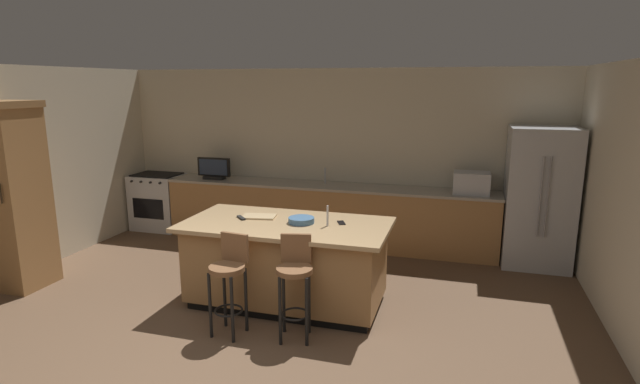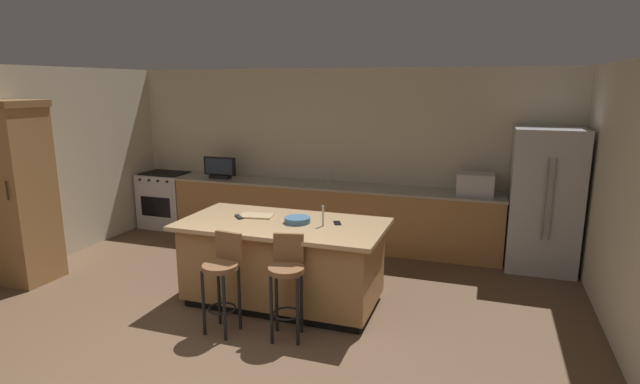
{
  "view_description": "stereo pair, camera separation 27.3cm",
  "coord_description": "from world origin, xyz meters",
  "px_view_note": "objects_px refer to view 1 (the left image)",
  "views": [
    {
      "loc": [
        1.91,
        -2.96,
        2.38
      ],
      "look_at": [
        0.22,
        2.81,
        1.06
      ],
      "focal_mm": 27.77,
      "sensor_mm": 36.0,
      "label": 1
    },
    {
      "loc": [
        2.17,
        -2.88,
        2.38
      ],
      "look_at": [
        0.22,
        2.81,
        1.06
      ],
      "focal_mm": 27.77,
      "sensor_mm": 36.0,
      "label": 2
    }
  ],
  "objects_px": {
    "bar_stool_left": "(229,276)",
    "cutting_board": "(259,216)",
    "kitchen_island": "(287,262)",
    "bar_stool_right": "(295,278)",
    "refrigerator": "(539,198)",
    "cell_phone": "(341,223)",
    "cabinet_tower": "(15,193)",
    "fruit_bowl": "(301,220)",
    "tv_remote": "(241,218)",
    "microwave": "(472,183)",
    "range_oven": "(159,201)",
    "tv_monitor": "(214,169)"
  },
  "relations": [
    {
      "from": "tv_monitor",
      "to": "bar_stool_right",
      "type": "relative_size",
      "value": 0.54
    },
    {
      "from": "microwave",
      "to": "cutting_board",
      "type": "relative_size",
      "value": 1.32
    },
    {
      "from": "kitchen_island",
      "to": "bar_stool_right",
      "type": "distance_m",
      "value": 0.78
    },
    {
      "from": "cabinet_tower",
      "to": "tv_remote",
      "type": "relative_size",
      "value": 12.9
    },
    {
      "from": "bar_stool_right",
      "to": "tv_remote",
      "type": "distance_m",
      "value": 1.16
    },
    {
      "from": "microwave",
      "to": "bar_stool_right",
      "type": "bearing_deg",
      "value": -119.11
    },
    {
      "from": "bar_stool_left",
      "to": "cutting_board",
      "type": "relative_size",
      "value": 2.68
    },
    {
      "from": "tv_monitor",
      "to": "kitchen_island",
      "type": "bearing_deg",
      "value": -46.67
    },
    {
      "from": "kitchen_island",
      "to": "tv_remote",
      "type": "distance_m",
      "value": 0.7
    },
    {
      "from": "bar_stool_left",
      "to": "cutting_board",
      "type": "height_order",
      "value": "bar_stool_left"
    },
    {
      "from": "tv_remote",
      "to": "bar_stool_left",
      "type": "bearing_deg",
      "value": -118.18
    },
    {
      "from": "tv_remote",
      "to": "cell_phone",
      "type": "bearing_deg",
      "value": -37.66
    },
    {
      "from": "tv_remote",
      "to": "range_oven",
      "type": "bearing_deg",
      "value": 95.08
    },
    {
      "from": "refrigerator",
      "to": "microwave",
      "type": "relative_size",
      "value": 3.83
    },
    {
      "from": "cabinet_tower",
      "to": "bar_stool_right",
      "type": "relative_size",
      "value": 2.21
    },
    {
      "from": "tv_monitor",
      "to": "range_oven",
      "type": "bearing_deg",
      "value": 177.31
    },
    {
      "from": "kitchen_island",
      "to": "range_oven",
      "type": "height_order",
      "value": "range_oven"
    },
    {
      "from": "microwave",
      "to": "tv_remote",
      "type": "height_order",
      "value": "microwave"
    },
    {
      "from": "cabinet_tower",
      "to": "cell_phone",
      "type": "distance_m",
      "value": 3.81
    },
    {
      "from": "bar_stool_right",
      "to": "cutting_board",
      "type": "xyz_separation_m",
      "value": [
        -0.7,
        0.81,
        0.33
      ]
    },
    {
      "from": "kitchen_island",
      "to": "cell_phone",
      "type": "relative_size",
      "value": 14.71
    },
    {
      "from": "kitchen_island",
      "to": "bar_stool_right",
      "type": "bearing_deg",
      "value": -63.96
    },
    {
      "from": "tv_remote",
      "to": "cutting_board",
      "type": "distance_m",
      "value": 0.2
    },
    {
      "from": "kitchen_island",
      "to": "range_oven",
      "type": "relative_size",
      "value": 2.38
    },
    {
      "from": "range_oven",
      "to": "tv_remote",
      "type": "distance_m",
      "value": 3.33
    },
    {
      "from": "tv_monitor",
      "to": "cell_phone",
      "type": "relative_size",
      "value": 3.61
    },
    {
      "from": "microwave",
      "to": "kitchen_island",
      "type": "bearing_deg",
      "value": -131.75
    },
    {
      "from": "range_oven",
      "to": "fruit_bowl",
      "type": "xyz_separation_m",
      "value": [
        3.21,
        -2.1,
        0.49
      ]
    },
    {
      "from": "tv_remote",
      "to": "cutting_board",
      "type": "relative_size",
      "value": 0.47
    },
    {
      "from": "cabinet_tower",
      "to": "fruit_bowl",
      "type": "xyz_separation_m",
      "value": [
        3.35,
        0.45,
        -0.19
      ]
    },
    {
      "from": "tv_monitor",
      "to": "cutting_board",
      "type": "bearing_deg",
      "value": -50.78
    },
    {
      "from": "microwave",
      "to": "cutting_board",
      "type": "bearing_deg",
      "value": -138.45
    },
    {
      "from": "fruit_bowl",
      "to": "microwave",
      "type": "bearing_deg",
      "value": 50.26
    },
    {
      "from": "cell_phone",
      "to": "tv_monitor",
      "type": "bearing_deg",
      "value": 118.31
    },
    {
      "from": "tv_monitor",
      "to": "tv_remote",
      "type": "relative_size",
      "value": 3.18
    },
    {
      "from": "microwave",
      "to": "cabinet_tower",
      "type": "bearing_deg",
      "value": -153.37
    },
    {
      "from": "range_oven",
      "to": "fruit_bowl",
      "type": "relative_size",
      "value": 3.34
    },
    {
      "from": "refrigerator",
      "to": "cell_phone",
      "type": "distance_m",
      "value": 2.91
    },
    {
      "from": "tv_monitor",
      "to": "bar_stool_left",
      "type": "distance_m",
      "value": 3.35
    },
    {
      "from": "cabinet_tower",
      "to": "fruit_bowl",
      "type": "relative_size",
      "value": 7.89
    },
    {
      "from": "microwave",
      "to": "bar_stool_right",
      "type": "distance_m",
      "value": 3.27
    },
    {
      "from": "range_oven",
      "to": "bar_stool_right",
      "type": "bearing_deg",
      "value": -39.86
    },
    {
      "from": "cutting_board",
      "to": "cell_phone",
      "type": "bearing_deg",
      "value": 1.59
    },
    {
      "from": "kitchen_island",
      "to": "range_oven",
      "type": "bearing_deg",
      "value": 144.95
    },
    {
      "from": "refrigerator",
      "to": "cell_phone",
      "type": "bearing_deg",
      "value": -138.82
    },
    {
      "from": "bar_stool_right",
      "to": "tv_remote",
      "type": "relative_size",
      "value": 5.85
    },
    {
      "from": "microwave",
      "to": "fruit_bowl",
      "type": "xyz_separation_m",
      "value": [
        -1.75,
        -2.1,
        -0.1
      ]
    },
    {
      "from": "cutting_board",
      "to": "tv_monitor",
      "type": "bearing_deg",
      "value": 129.22
    },
    {
      "from": "bar_stool_left",
      "to": "cell_phone",
      "type": "distance_m",
      "value": 1.32
    },
    {
      "from": "cell_phone",
      "to": "kitchen_island",
      "type": "bearing_deg",
      "value": 170.23
    }
  ]
}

